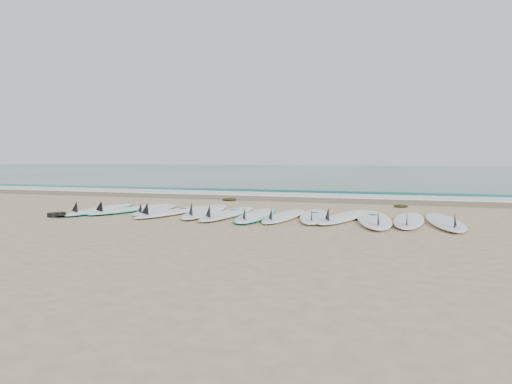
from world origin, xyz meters
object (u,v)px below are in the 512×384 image
(surfboard_0, at_px, (101,209))
(surfboard_12, at_px, (445,221))
(surfboard_6, at_px, (255,215))
(leash_coil, at_px, (57,215))

(surfboard_0, xyz_separation_m, surfboard_12, (7.00, 0.08, 0.01))
(surfboard_6, height_order, leash_coil, surfboard_6)
(surfboard_0, bearing_deg, surfboard_6, -3.79)
(surfboard_0, bearing_deg, surfboard_12, -3.34)
(surfboard_12, relative_size, leash_coil, 5.82)
(surfboard_12, distance_m, leash_coil, 7.29)
(surfboard_0, height_order, surfboard_12, surfboard_12)
(surfboard_0, distance_m, surfboard_12, 7.00)
(surfboard_6, xyz_separation_m, surfboard_12, (3.46, 0.07, 0.01))
(surfboard_0, xyz_separation_m, surfboard_6, (3.54, 0.01, -0.00))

